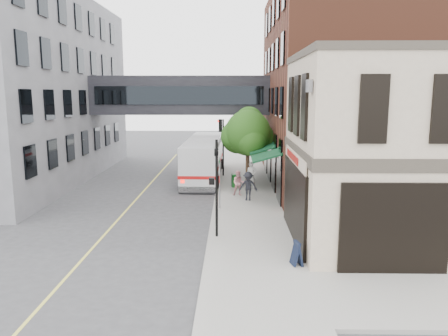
{
  "coord_description": "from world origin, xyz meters",
  "views": [
    {
      "loc": [
        1.09,
        -17.37,
        6.72
      ],
      "look_at": [
        0.69,
        4.32,
        2.96
      ],
      "focal_mm": 35.0,
      "sensor_mm": 36.0,
      "label": 1
    }
  ],
  "objects_px": {
    "sandwich_board": "(297,253)",
    "pedestrian_c": "(248,186)",
    "pedestrian_b": "(239,183)",
    "pedestrian_a": "(251,176)",
    "newspaper_box": "(235,180)",
    "bus": "(204,157)"
  },
  "relations": [
    {
      "from": "pedestrian_a",
      "to": "pedestrian_b",
      "type": "distance_m",
      "value": 1.96
    },
    {
      "from": "bus",
      "to": "newspaper_box",
      "type": "xyz_separation_m",
      "value": [
        2.47,
        -3.95,
        -1.12
      ]
    },
    {
      "from": "pedestrian_c",
      "to": "newspaper_box",
      "type": "xyz_separation_m",
      "value": [
        -0.77,
        3.81,
        -0.42
      ]
    },
    {
      "from": "pedestrian_b",
      "to": "bus",
      "type": "bearing_deg",
      "value": 115.33
    },
    {
      "from": "bus",
      "to": "pedestrian_c",
      "type": "distance_m",
      "value": 8.44
    },
    {
      "from": "bus",
      "to": "pedestrian_c",
      "type": "bearing_deg",
      "value": -67.31
    },
    {
      "from": "pedestrian_a",
      "to": "newspaper_box",
      "type": "xyz_separation_m",
      "value": [
        -1.09,
        0.79,
        -0.49
      ]
    },
    {
      "from": "pedestrian_b",
      "to": "sandwich_board",
      "type": "bearing_deg",
      "value": -76.85
    },
    {
      "from": "pedestrian_b",
      "to": "pedestrian_c",
      "type": "height_order",
      "value": "pedestrian_c"
    },
    {
      "from": "pedestrian_c",
      "to": "newspaper_box",
      "type": "bearing_deg",
      "value": 109.79
    },
    {
      "from": "bus",
      "to": "newspaper_box",
      "type": "height_order",
      "value": "bus"
    },
    {
      "from": "newspaper_box",
      "to": "sandwich_board",
      "type": "bearing_deg",
      "value": -93.0
    },
    {
      "from": "newspaper_box",
      "to": "sandwich_board",
      "type": "distance_m",
      "value": 14.23
    },
    {
      "from": "sandwich_board",
      "to": "pedestrian_c",
      "type": "bearing_deg",
      "value": 85.81
    },
    {
      "from": "pedestrian_c",
      "to": "pedestrian_b",
      "type": "bearing_deg",
      "value": 122.62
    },
    {
      "from": "pedestrian_a",
      "to": "pedestrian_b",
      "type": "bearing_deg",
      "value": -104.19
    },
    {
      "from": "pedestrian_b",
      "to": "pedestrian_a",
      "type": "bearing_deg",
      "value": 66.0
    },
    {
      "from": "pedestrian_c",
      "to": "newspaper_box",
      "type": "distance_m",
      "value": 3.91
    },
    {
      "from": "pedestrian_a",
      "to": "sandwich_board",
      "type": "relative_size",
      "value": 2.04
    },
    {
      "from": "pedestrian_b",
      "to": "sandwich_board",
      "type": "xyz_separation_m",
      "value": [
        2.07,
        -11.52,
        -0.34
      ]
    },
    {
      "from": "newspaper_box",
      "to": "pedestrian_a",
      "type": "bearing_deg",
      "value": -48.24
    },
    {
      "from": "pedestrian_a",
      "to": "pedestrian_c",
      "type": "distance_m",
      "value": 3.03
    }
  ]
}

